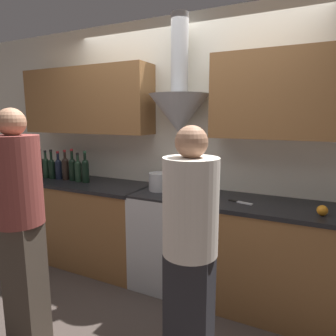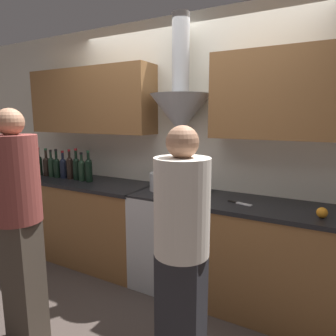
{
  "view_description": "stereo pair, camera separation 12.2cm",
  "coord_description": "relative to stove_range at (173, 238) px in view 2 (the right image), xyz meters",
  "views": [
    {
      "loc": [
        1.17,
        -2.17,
        1.63
      ],
      "look_at": [
        0.0,
        0.22,
        1.17
      ],
      "focal_mm": 32.0,
      "sensor_mm": 36.0,
      "label": 1
    },
    {
      "loc": [
        1.28,
        -2.11,
        1.63
      ],
      "look_at": [
        0.0,
        0.22,
        1.17
      ],
      "focal_mm": 32.0,
      "sensor_mm": 36.0,
      "label": 2
    }
  ],
  "objects": [
    {
      "name": "ground_plane",
      "position": [
        0.0,
        -0.32,
        -0.47
      ],
      "size": [
        12.0,
        12.0,
        0.0
      ],
      "primitive_type": "plane",
      "color": "#423833"
    },
    {
      "name": "wine_bottle_6",
      "position": [
        -1.23,
        -0.01,
        0.6
      ],
      "size": [
        0.08,
        0.08,
        0.36
      ],
      "color": "black",
      "rests_on": "counter_left"
    },
    {
      "name": "wine_bottle_5",
      "position": [
        -1.33,
        -0.01,
        0.6
      ],
      "size": [
        0.07,
        0.07,
        0.34
      ],
      "color": "black",
      "rests_on": "counter_left"
    },
    {
      "name": "wine_bottle_7",
      "position": [
        -1.14,
        -0.02,
        0.59
      ],
      "size": [
        0.08,
        0.08,
        0.32
      ],
      "color": "black",
      "rests_on": "counter_left"
    },
    {
      "name": "wine_bottle_1",
      "position": [
        -1.72,
        -0.01,
        0.59
      ],
      "size": [
        0.08,
        0.08,
        0.33
      ],
      "color": "black",
      "rests_on": "counter_left"
    },
    {
      "name": "mixing_bowl",
      "position": [
        0.15,
        0.01,
        0.5
      ],
      "size": [
        0.21,
        0.21,
        0.08
      ],
      "color": "#B7BABC",
      "rests_on": "stove_range"
    },
    {
      "name": "person_foreground_left",
      "position": [
        -0.56,
        -1.21,
        0.47
      ],
      "size": [
        0.32,
        0.32,
        1.69
      ],
      "color": "#473D33",
      "rests_on": "ground_plane"
    },
    {
      "name": "counter_right",
      "position": [
        0.96,
        -0.0,
        -0.0
      ],
      "size": [
        1.27,
        0.62,
        0.92
      ],
      "color": "brown",
      "rests_on": "ground_plane"
    },
    {
      "name": "person_foreground_right",
      "position": [
        0.58,
        -0.99,
        0.41
      ],
      "size": [
        0.32,
        0.32,
        1.59
      ],
      "color": "#28282D",
      "rests_on": "ground_plane"
    },
    {
      "name": "chefs_knife",
      "position": [
        0.65,
        -0.06,
        0.46
      ],
      "size": [
        0.21,
        0.08,
        0.01
      ],
      "rotation": [
        0.0,
        0.0,
        -0.24
      ],
      "color": "silver",
      "rests_on": "counter_right"
    },
    {
      "name": "wine_bottle_0",
      "position": [
        -1.83,
        -0.03,
        0.59
      ],
      "size": [
        0.08,
        0.08,
        0.34
      ],
      "color": "black",
      "rests_on": "counter_left"
    },
    {
      "name": "stove_range",
      "position": [
        0.0,
        0.0,
        0.0
      ],
      "size": [
        0.68,
        0.6,
        0.92
      ],
      "color": "#B7BABC",
      "rests_on": "ground_plane"
    },
    {
      "name": "orange_fruit",
      "position": [
        1.26,
        -0.13,
        0.5
      ],
      "size": [
        0.08,
        0.08,
        0.08
      ],
      "color": "orange",
      "rests_on": "counter_right"
    },
    {
      "name": "counter_left",
      "position": [
        -1.12,
        -0.0,
        -0.0
      ],
      "size": [
        1.59,
        0.62,
        0.92
      ],
      "color": "brown",
      "rests_on": "ground_plane"
    },
    {
      "name": "wine_bottle_2",
      "position": [
        -1.62,
        -0.03,
        0.59
      ],
      "size": [
        0.07,
        0.07,
        0.32
      ],
      "color": "black",
      "rests_on": "counter_left"
    },
    {
      "name": "wine_bottle_3",
      "position": [
        -1.52,
        -0.03,
        0.59
      ],
      "size": [
        0.07,
        0.07,
        0.34
      ],
      "color": "black",
      "rests_on": "counter_left"
    },
    {
      "name": "stock_pot",
      "position": [
        -0.15,
        0.02,
        0.54
      ],
      "size": [
        0.21,
        0.21,
        0.17
      ],
      "color": "#B7BABC",
      "rests_on": "stove_range"
    },
    {
      "name": "wine_bottle_8",
      "position": [
        -1.03,
        -0.02,
        0.6
      ],
      "size": [
        0.08,
        0.08,
        0.34
      ],
      "color": "black",
      "rests_on": "counter_left"
    },
    {
      "name": "wine_bottle_4",
      "position": [
        -1.43,
        -0.02,
        0.59
      ],
      "size": [
        0.08,
        0.08,
        0.32
      ],
      "color": "black",
      "rests_on": "counter_left"
    },
    {
      "name": "wall_back",
      "position": [
        -0.06,
        0.26,
        1.01
      ],
      "size": [
        8.4,
        0.58,
        2.6
      ],
      "color": "silver",
      "rests_on": "ground_plane"
    }
  ]
}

